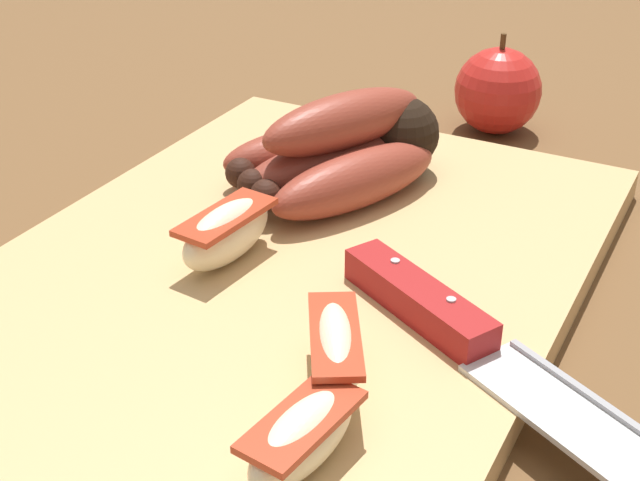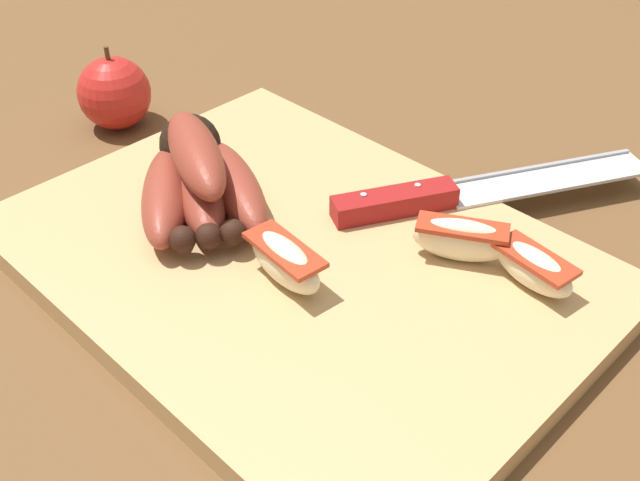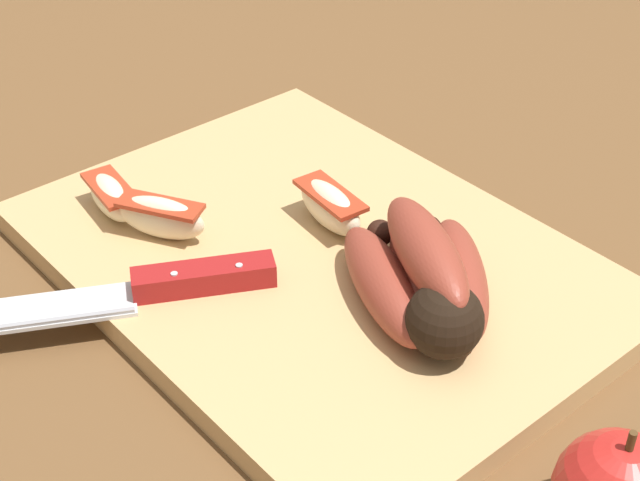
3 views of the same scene
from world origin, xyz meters
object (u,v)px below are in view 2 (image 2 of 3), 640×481
at_px(banana_bunch, 198,177).
at_px(apple_wedge_near, 534,268).
at_px(chefs_knife, 446,192).
at_px(apple_wedge_middle, 461,239).
at_px(whole_apple, 114,93).
at_px(apple_wedge_far, 286,262).

bearing_deg(banana_bunch, apple_wedge_near, -157.39).
distance_m(chefs_knife, apple_wedge_middle, 0.08).
relative_size(banana_bunch, chefs_knife, 0.60).
bearing_deg(banana_bunch, whole_apple, -13.26).
height_order(banana_bunch, chefs_knife, banana_bunch).
height_order(apple_wedge_near, apple_wedge_far, apple_wedge_far).
relative_size(apple_wedge_far, whole_apple, 0.88).
bearing_deg(chefs_knife, apple_wedge_far, 83.99).
height_order(chefs_knife, apple_wedge_near, apple_wedge_near).
bearing_deg(apple_wedge_near, whole_apple, 7.49).
relative_size(apple_wedge_near, apple_wedge_far, 0.92).
relative_size(chefs_knife, apple_wedge_near, 3.94).
height_order(apple_wedge_near, whole_apple, whole_apple).
bearing_deg(apple_wedge_near, apple_wedge_far, 43.70).
xyz_separation_m(apple_wedge_near, whole_apple, (0.43, 0.06, -0.00)).
height_order(banana_bunch, apple_wedge_middle, banana_bunch).
height_order(apple_wedge_far, whole_apple, whole_apple).
relative_size(chefs_knife, apple_wedge_middle, 3.62).
distance_m(banana_bunch, chefs_knife, 0.20).
bearing_deg(apple_wedge_far, apple_wedge_middle, -123.65).
height_order(banana_bunch, whole_apple, banana_bunch).
bearing_deg(apple_wedge_far, chefs_knife, -96.01).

